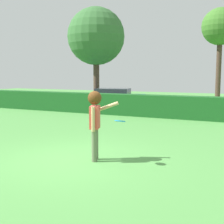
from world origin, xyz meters
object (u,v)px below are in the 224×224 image
frisbee (120,121)px  maple_tree (96,37)px  person (95,116)px  parked_car_blue (113,97)px  birch_tree (220,28)px

frisbee → maple_tree: bearing=120.9°
person → parked_car_blue: 13.06m
frisbee → maple_tree: (-7.97, 13.32, 3.82)m
person → frisbee: (0.73, -0.07, -0.07)m
maple_tree → frisbee: bearing=-59.1°
parked_car_blue → maple_tree: bearing=147.0°
frisbee → birch_tree: birch_tree is taller
birch_tree → maple_tree: birch_tree is taller
parked_car_blue → maple_tree: size_ratio=0.64×
parked_car_blue → birch_tree: size_ratio=0.63×
parked_car_blue → maple_tree: 4.84m
birch_tree → maple_tree: 9.34m
person → frisbee: 0.73m
birch_tree → person: bearing=-92.4°
parked_car_blue → birch_tree: birch_tree is taller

